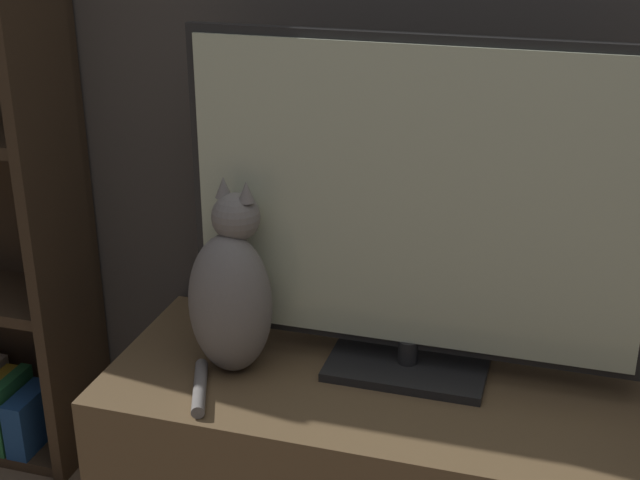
% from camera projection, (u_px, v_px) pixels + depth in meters
% --- Properties ---
extents(tv_stand, '(1.39, 0.53, 0.45)m').
position_uv_depth(tv_stand, '(419.00, 476.00, 1.99)').
color(tv_stand, brown).
rests_on(tv_stand, ground_plane).
extents(tv, '(0.98, 0.21, 0.74)m').
position_uv_depth(tv, '(414.00, 213.00, 1.83)').
color(tv, black).
rests_on(tv, tv_stand).
extents(cat, '(0.22, 0.32, 0.43)m').
position_uv_depth(cat, '(232.00, 295.00, 1.92)').
color(cat, gray).
rests_on(cat, tv_stand).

